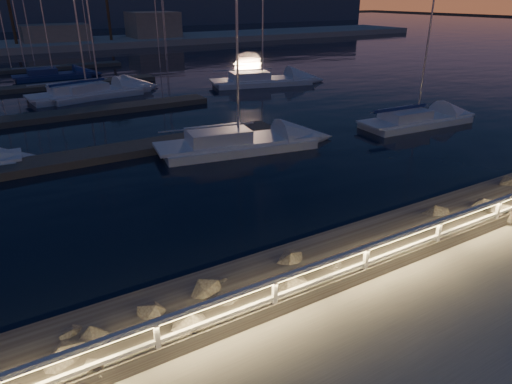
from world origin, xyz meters
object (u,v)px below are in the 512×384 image
sailboat_g (84,93)px  sailboat_l (96,91)px  sailboat_d (414,119)px  sailboat_k (51,75)px  guard_rail (236,302)px  sailboat_c (234,142)px  sailboat_h (260,80)px

sailboat_g → sailboat_l: bearing=5.6°
sailboat_d → sailboat_k: size_ratio=1.10×
sailboat_d → sailboat_k: (-17.47, 31.37, -0.01)m
guard_rail → sailboat_l: size_ratio=2.88×
sailboat_c → sailboat_k: bearing=108.9°
sailboat_g → guard_rail: bearing=-101.3°
sailboat_c → sailboat_d: sailboat_c is taller
sailboat_h → sailboat_d: bearing=-72.5°
guard_rail → sailboat_g: size_ratio=2.79×
sailboat_c → sailboat_l: bearing=108.8°
sailboat_d → sailboat_g: (-16.64, 19.90, 0.05)m
sailboat_h → guard_rail: bearing=-108.4°
sailboat_c → sailboat_d: 12.65m
guard_rail → sailboat_h: 35.08m
sailboat_d → sailboat_g: 25.94m
sailboat_d → sailboat_g: size_ratio=0.89×
sailboat_c → sailboat_g: bearing=112.0°
sailboat_g → sailboat_k: (-0.83, 11.48, -0.06)m
sailboat_g → sailboat_l: (1.02, 0.20, -0.03)m
sailboat_g → sailboat_d: bearing=-55.7°
sailboat_c → sailboat_l: 18.85m
sailboat_l → sailboat_g: bearing=176.0°
sailboat_c → sailboat_h: (11.47, 16.12, 0.00)m
sailboat_l → sailboat_k: bearing=84.2°
guard_rail → sailboat_c: sailboat_c is taller
sailboat_d → sailboat_c: bearing=176.9°
sailboat_c → sailboat_k: sailboat_c is taller
sailboat_l → sailboat_d: bearing=-67.3°
sailboat_g → sailboat_h: size_ratio=0.95×
sailboat_k → sailboat_l: size_ratio=0.83×
sailboat_l → sailboat_h: bearing=-24.8°
sailboat_d → sailboat_l: sailboat_l is taller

